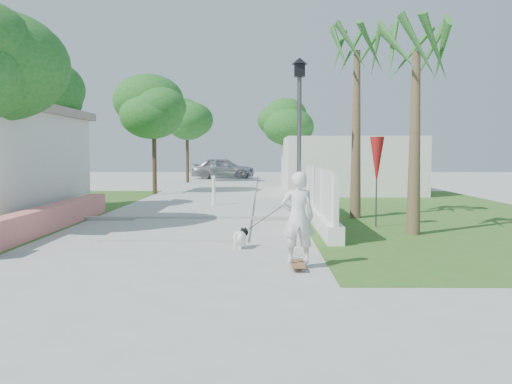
{
  "coord_description": "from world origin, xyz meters",
  "views": [
    {
      "loc": [
        1.89,
        -9.94,
        1.91
      ],
      "look_at": [
        1.77,
        1.66,
        1.1
      ],
      "focal_mm": 40.0,
      "sensor_mm": 36.0,
      "label": 1
    }
  ],
  "objects_px": {
    "skateboarder": "(266,220)",
    "dog": "(240,237)",
    "parked_car": "(223,168)",
    "patio_umbrella": "(377,161)",
    "bollard": "(214,190)",
    "street_lamp": "(299,133)"
  },
  "relations": [
    {
      "from": "skateboarder",
      "to": "dog",
      "type": "bearing_deg",
      "value": -69.98
    },
    {
      "from": "skateboarder",
      "to": "parked_car",
      "type": "bearing_deg",
      "value": -89.82
    },
    {
      "from": "patio_umbrella",
      "to": "parked_car",
      "type": "height_order",
      "value": "patio_umbrella"
    },
    {
      "from": "parked_car",
      "to": "bollard",
      "type": "bearing_deg",
      "value": -172.24
    },
    {
      "from": "skateboarder",
      "to": "dog",
      "type": "xyz_separation_m",
      "value": [
        -0.51,
        1.08,
        -0.48
      ]
    },
    {
      "from": "dog",
      "to": "bollard",
      "type": "bearing_deg",
      "value": 120.01
    },
    {
      "from": "bollard",
      "to": "street_lamp",
      "type": "bearing_deg",
      "value": -59.04
    },
    {
      "from": "street_lamp",
      "to": "patio_umbrella",
      "type": "height_order",
      "value": "street_lamp"
    },
    {
      "from": "street_lamp",
      "to": "parked_car",
      "type": "bearing_deg",
      "value": 98.43
    },
    {
      "from": "bollard",
      "to": "skateboarder",
      "type": "bearing_deg",
      "value": -79.72
    },
    {
      "from": "bollard",
      "to": "skateboarder",
      "type": "xyz_separation_m",
      "value": [
        1.77,
        -9.77,
        0.12
      ]
    },
    {
      "from": "patio_umbrella",
      "to": "skateboarder",
      "type": "xyz_separation_m",
      "value": [
        -2.83,
        -4.27,
        -0.98
      ]
    },
    {
      "from": "skateboarder",
      "to": "dog",
      "type": "distance_m",
      "value": 1.29
    },
    {
      "from": "skateboarder",
      "to": "parked_car",
      "type": "height_order",
      "value": "skateboarder"
    },
    {
      "from": "bollard",
      "to": "dog",
      "type": "height_order",
      "value": "bollard"
    },
    {
      "from": "bollard",
      "to": "parked_car",
      "type": "xyz_separation_m",
      "value": [
        -1.06,
        20.91,
        0.18
      ]
    },
    {
      "from": "patio_umbrella",
      "to": "skateboarder",
      "type": "height_order",
      "value": "patio_umbrella"
    },
    {
      "from": "patio_umbrella",
      "to": "skateboarder",
      "type": "bearing_deg",
      "value": -123.5
    },
    {
      "from": "skateboarder",
      "to": "dog",
      "type": "relative_size",
      "value": 4.49
    },
    {
      "from": "dog",
      "to": "parked_car",
      "type": "relative_size",
      "value": 0.13
    },
    {
      "from": "patio_umbrella",
      "to": "dog",
      "type": "bearing_deg",
      "value": -136.3
    },
    {
      "from": "patio_umbrella",
      "to": "parked_car",
      "type": "xyz_separation_m",
      "value": [
        -5.66,
        26.41,
        -0.92
      ]
    }
  ]
}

